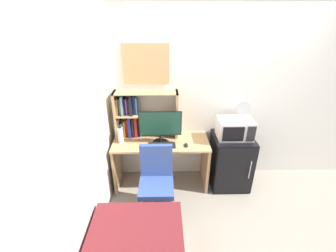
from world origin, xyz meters
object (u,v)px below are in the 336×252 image
(mini_fridge, at_px, (230,161))
(desk_chair, at_px, (156,186))
(computer_mouse, at_px, (186,145))
(desk_fan, at_px, (243,109))
(monitor, at_px, (160,126))
(bed, at_px, (137,251))
(keyboard, at_px, (162,145))
(water_bottle, at_px, (121,135))
(hutch_bookshelf, at_px, (136,115))
(wall_corkboard, at_px, (146,64))
(microwave, at_px, (235,129))

(mini_fridge, height_order, desk_chair, desk_chair)
(computer_mouse, bearing_deg, desk_fan, 9.90)
(desk_fan, bearing_deg, monitor, -178.07)
(monitor, relative_size, bed, 0.61)
(keyboard, relative_size, computer_mouse, 3.53)
(mini_fridge, bearing_deg, monitor, -177.79)
(water_bottle, bearing_deg, monitor, -1.60)
(desk_fan, bearing_deg, mini_fridge, 177.53)
(computer_mouse, distance_m, water_bottle, 0.91)
(computer_mouse, relative_size, bed, 0.11)
(monitor, relative_size, mini_fridge, 0.72)
(keyboard, bearing_deg, bed, -101.80)
(hutch_bookshelf, xyz_separation_m, wall_corkboard, (0.17, 0.09, 0.69))
(hutch_bookshelf, distance_m, monitor, 0.42)
(hutch_bookshelf, bearing_deg, water_bottle, -133.76)
(microwave, relative_size, wall_corkboard, 0.77)
(water_bottle, bearing_deg, microwave, 1.00)
(monitor, bearing_deg, keyboard, -78.89)
(hutch_bookshelf, relative_size, monitor, 1.54)
(hutch_bookshelf, xyz_separation_m, desk_fan, (1.45, -0.19, 0.15))
(hutch_bookshelf, height_order, wall_corkboard, wall_corkboard)
(hutch_bookshelf, relative_size, computer_mouse, 8.35)
(desk_chair, relative_size, wall_corkboard, 1.49)
(water_bottle, bearing_deg, hutch_bookshelf, 46.24)
(computer_mouse, bearing_deg, desk_chair, -136.00)
(keyboard, bearing_deg, microwave, 7.13)
(computer_mouse, height_order, microwave, microwave)
(mini_fridge, bearing_deg, computer_mouse, -168.92)
(computer_mouse, height_order, desk_chair, desk_chair)
(microwave, height_order, wall_corkboard, wall_corkboard)
(hutch_bookshelf, relative_size, water_bottle, 3.53)
(monitor, xyz_separation_m, microwave, (1.03, 0.04, -0.08))
(microwave, height_order, bed, microwave)
(keyboard, height_order, wall_corkboard, wall_corkboard)
(keyboard, bearing_deg, mini_fridge, 6.97)
(computer_mouse, bearing_deg, microwave, 11.32)
(keyboard, height_order, water_bottle, water_bottle)
(mini_fridge, relative_size, desk_fan, 2.95)
(desk_fan, height_order, wall_corkboard, wall_corkboard)
(hutch_bookshelf, bearing_deg, computer_mouse, -24.48)
(wall_corkboard, bearing_deg, microwave, -12.69)
(hutch_bookshelf, xyz_separation_m, bed, (0.12, -1.49, -0.83))
(wall_corkboard, bearing_deg, hutch_bookshelf, -151.25)
(water_bottle, bearing_deg, wall_corkboard, 39.28)
(wall_corkboard, bearing_deg, computer_mouse, -37.70)
(water_bottle, height_order, mini_fridge, water_bottle)
(monitor, bearing_deg, desk_chair, -96.20)
(microwave, bearing_deg, mini_fridge, -90.32)
(keyboard, height_order, mini_fridge, mini_fridge)
(water_bottle, distance_m, wall_corkboard, 1.02)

